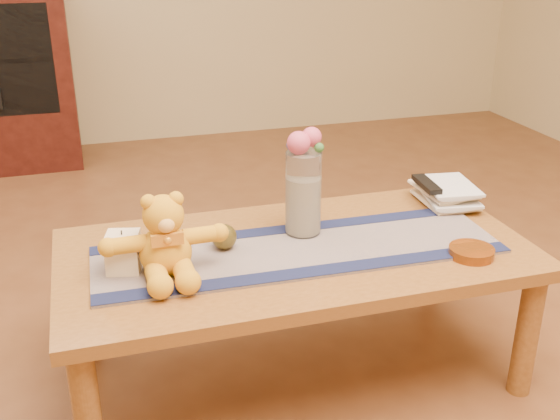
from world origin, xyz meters
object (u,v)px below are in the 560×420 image
object	(u,v)px
pillar_candle	(123,252)
tv_remote	(427,184)
bronze_ball	(224,237)
teddy_bear	(165,235)
book_bottom	(424,203)
glass_vase	(303,193)
amber_dish	(471,252)

from	to	relation	value
pillar_candle	tv_remote	distance (m)	1.04
bronze_ball	pillar_candle	bearing A→B (deg)	-170.29
teddy_bear	tv_remote	xyz separation A→B (m)	(0.91, 0.23, -0.03)
tv_remote	teddy_bear	bearing A→B (deg)	-160.91
book_bottom	teddy_bear	bearing A→B (deg)	-163.33
pillar_candle	bronze_ball	bearing A→B (deg)	9.71
glass_vase	amber_dish	size ratio (longest dim) A/B	1.98
pillar_candle	glass_vase	size ratio (longest dim) A/B	0.41
bronze_ball	book_bottom	world-z (taller)	bronze_ball
teddy_bear	pillar_candle	world-z (taller)	teddy_bear
teddy_bear	tv_remote	world-z (taller)	teddy_bear
bronze_ball	book_bottom	bearing A→B (deg)	10.75
glass_vase	book_bottom	distance (m)	0.50
bronze_ball	tv_remote	world-z (taller)	tv_remote
glass_vase	tv_remote	bearing A→B (deg)	10.44
teddy_bear	glass_vase	world-z (taller)	glass_vase
book_bottom	tv_remote	world-z (taller)	tv_remote
glass_vase	teddy_bear	bearing A→B (deg)	-162.56
teddy_bear	glass_vase	distance (m)	0.46
pillar_candle	bronze_ball	distance (m)	0.30
bronze_ball	tv_remote	xyz separation A→B (m)	(0.73, 0.13, 0.04)
bronze_ball	book_bottom	xyz separation A→B (m)	(0.73, 0.14, -0.04)
pillar_candle	tv_remote	bearing A→B (deg)	9.92
pillar_candle	tv_remote	world-z (taller)	pillar_candle
pillar_candle	glass_vase	distance (m)	0.57
tv_remote	book_bottom	bearing A→B (deg)	90.00
teddy_bear	book_bottom	xyz separation A→B (m)	(0.91, 0.24, -0.11)
teddy_bear	glass_vase	bearing A→B (deg)	16.35
book_bottom	pillar_candle	bearing A→B (deg)	-167.34
teddy_bear	bronze_ball	bearing A→B (deg)	26.80
book_bottom	tv_remote	bearing A→B (deg)	-93.00
book_bottom	tv_remote	size ratio (longest dim) A/B	1.39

